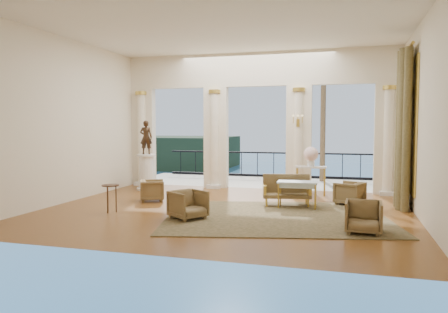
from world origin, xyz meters
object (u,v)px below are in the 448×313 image
(armchair_b, at_px, (364,215))
(statue, at_px, (146,137))
(armchair_d, at_px, (152,189))
(settee, at_px, (287,190))
(armchair_a, at_px, (188,203))
(console_table, at_px, (311,171))
(side_table, at_px, (110,189))
(armchair_c, at_px, (350,192))
(game_table, at_px, (297,184))
(pedestal, at_px, (146,173))

(armchair_b, distance_m, statue, 7.95)
(armchair_d, distance_m, settee, 3.73)
(armchair_a, relative_size, console_table, 0.77)
(armchair_d, height_order, side_table, side_table)
(armchair_c, distance_m, armchair_d, 5.39)
(armchair_a, relative_size, game_table, 0.70)
(armchair_c, relative_size, side_table, 1.01)
(armchair_a, xyz_separation_m, console_table, (2.38, 4.27, 0.37))
(armchair_d, distance_m, console_table, 4.79)
(armchair_b, height_order, console_table, console_table)
(pedestal, bearing_deg, armchair_c, -8.59)
(armchair_b, bearing_deg, armchair_a, 177.00)
(armchair_a, relative_size, statue, 0.66)
(statue, bearing_deg, pedestal, -101.25)
(settee, bearing_deg, armchair_c, 7.02)
(armchair_b, bearing_deg, statue, 149.87)
(game_table, xyz_separation_m, side_table, (-4.32, -1.80, -0.04))
(settee, height_order, pedestal, pedestal)
(pedestal, distance_m, console_table, 5.29)
(game_table, relative_size, console_table, 1.10)
(pedestal, bearing_deg, statue, -90.00)
(armchair_c, bearing_deg, armchair_d, -56.83)
(armchair_d, distance_m, game_table, 4.04)
(armchair_d, xyz_separation_m, pedestal, (-1.08, 1.85, 0.24))
(armchair_c, distance_m, settee, 1.70)
(game_table, xyz_separation_m, pedestal, (-5.11, 1.80, -0.05))
(armchair_c, relative_size, game_table, 0.67)
(console_table, bearing_deg, armchair_c, -52.09)
(armchair_d, relative_size, statue, 0.60)
(armchair_b, relative_size, statue, 0.65)
(side_table, bearing_deg, console_table, 42.17)
(console_table, xyz_separation_m, side_table, (-4.47, -4.05, -0.15))
(settee, bearing_deg, game_table, -53.44)
(armchair_a, bearing_deg, side_table, 118.28)
(armchair_b, bearing_deg, side_table, 176.57)
(armchair_a, bearing_deg, game_table, -13.66)
(armchair_d, bearing_deg, armchair_c, -107.03)
(armchair_d, relative_size, settee, 0.49)
(armchair_d, relative_size, console_table, 0.70)
(armchair_b, distance_m, settee, 3.19)
(armchair_a, distance_m, armchair_c, 4.52)
(armchair_b, relative_size, game_table, 0.69)
(armchair_b, bearing_deg, pedestal, 149.87)
(settee, xyz_separation_m, statue, (-4.80, 1.53, 1.32))
(armchair_a, distance_m, armchair_d, 2.68)
(game_table, height_order, statue, statue)
(armchair_d, bearing_deg, armchair_a, -163.85)
(settee, bearing_deg, pedestal, 149.99)
(settee, distance_m, statue, 5.21)
(armchair_b, height_order, settee, settee)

